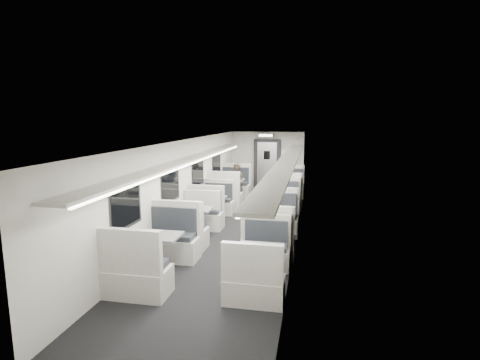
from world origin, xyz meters
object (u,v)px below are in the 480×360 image
at_px(booth_right_d, 260,264).
at_px(booth_right_b, 282,206).
at_px(booth_left_b, 212,208).
at_px(booth_right_c, 273,229).
at_px(exit_sign, 266,135).
at_px(booth_left_c, 194,222).
at_px(vestibule_door, 267,165).
at_px(booth_left_d, 156,254).
at_px(booth_left_a, 230,190).
at_px(passenger, 237,183).
at_px(booth_right_a, 287,191).

bearing_deg(booth_right_d, booth_right_b, 90.00).
relative_size(booth_left_b, booth_right_d, 1.00).
distance_m(booth_right_c, exit_sign, 6.73).
bearing_deg(booth_left_b, booth_left_c, -90.00).
bearing_deg(booth_left_b, exit_sign, 77.51).
distance_m(booth_right_b, exit_sign, 4.53).
bearing_deg(booth_left_c, booth_left_b, 90.00).
bearing_deg(vestibule_door, booth_left_d, -96.35).
relative_size(booth_left_a, booth_left_d, 1.03).
bearing_deg(booth_left_a, booth_right_c, -64.90).
bearing_deg(passenger, booth_right_b, -25.94).
relative_size(booth_left_b, vestibule_door, 0.95).
bearing_deg(booth_left_c, vestibule_door, 81.46).
bearing_deg(booth_left_b, booth_left_a, 90.00).
relative_size(booth_right_c, booth_right_d, 1.13).
bearing_deg(vestibule_door, exit_sign, -90.00).
bearing_deg(booth_left_b, passenger, 83.18).
distance_m(booth_left_a, booth_left_b, 2.40).
height_order(booth_right_a, booth_right_d, booth_right_a).
xyz_separation_m(passenger, exit_sign, (0.72, 2.21, 1.57)).
xyz_separation_m(booth_right_c, booth_right_d, (0.00, -2.09, -0.05)).
bearing_deg(booth_left_c, booth_right_d, -49.09).
bearing_deg(booth_left_a, booth_right_a, 8.62).
distance_m(booth_left_a, booth_left_c, 4.05).
xyz_separation_m(booth_right_c, vestibule_door, (-1.00, 6.88, 0.64)).
bearing_deg(booth_left_a, vestibule_door, 69.00).
bearing_deg(booth_right_a, booth_left_d, -106.66).
distance_m(booth_right_b, booth_right_d, 4.49).
relative_size(booth_left_a, booth_left_c, 1.09).
distance_m(booth_left_b, vestibule_door, 5.15).
bearing_deg(booth_left_d, booth_right_b, 66.08).
distance_m(passenger, vestibule_door, 2.81).
xyz_separation_m(booth_left_a, exit_sign, (1.00, 2.12, 1.86)).
bearing_deg(booth_left_a, booth_left_c, -90.00).
height_order(passenger, vestibule_door, vestibule_door).
relative_size(booth_right_d, vestibule_door, 0.95).
distance_m(booth_right_d, exit_sign, 8.75).
bearing_deg(vestibule_door, booth_right_b, -77.41).
height_order(booth_right_a, booth_right_c, booth_right_a).
bearing_deg(vestibule_door, booth_left_c, -98.54).
relative_size(booth_left_c, booth_right_a, 0.94).
xyz_separation_m(booth_left_a, booth_left_d, (0.00, -6.38, -0.01)).
height_order(booth_right_c, passenger, passenger).
bearing_deg(vestibule_door, booth_left_b, -101.30).
xyz_separation_m(booth_right_c, exit_sign, (-1.00, 6.39, 1.88)).
xyz_separation_m(booth_left_c, booth_right_c, (2.00, -0.22, 0.02)).
relative_size(booth_left_c, exit_sign, 3.48).
distance_m(booth_left_d, exit_sign, 8.76).
xyz_separation_m(booth_left_a, booth_left_b, (0.00, -2.40, -0.06)).
distance_m(booth_left_c, booth_right_d, 3.05).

